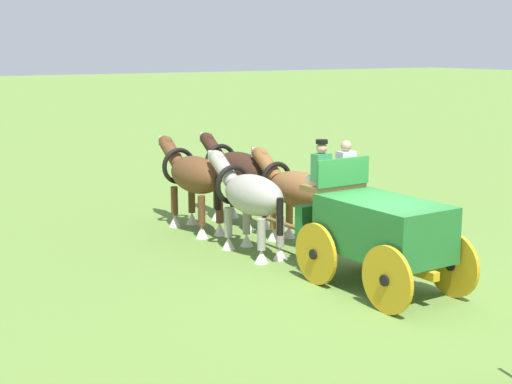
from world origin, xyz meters
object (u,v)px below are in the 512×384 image
Objects in this scene: draft_horse_rear_near at (250,196)px; show_wagon at (377,227)px; draft_horse_rear_off at (297,191)px; draft_horse_lead_near at (193,176)px; draft_horse_lead_off at (237,172)px.

show_wagon is at bearing -167.48° from draft_horse_rear_near.
draft_horse_lead_near is (2.54, 1.38, 0.10)m from draft_horse_rear_off.
draft_horse_rear_near reaches higher than draft_horse_rear_off.
draft_horse_lead_near is at bearing 28.48° from draft_horse_rear_off.
show_wagon is 1.83× the size of draft_horse_rear_near.
draft_horse_rear_near is 2.90m from draft_horse_lead_off.
draft_horse_rear_near is 0.97× the size of draft_horse_lead_near.
show_wagon is 3.49m from draft_horse_rear_near.
draft_horse_lead_off is at bearing 1.79° from draft_horse_rear_off.
draft_horse_lead_near is at bearing 91.57° from draft_horse_lead_off.
draft_horse_lead_off reaches higher than draft_horse_rear_off.
draft_horse_lead_off is (2.58, 0.08, 0.10)m from draft_horse_rear_off.
show_wagon is 1.78× the size of draft_horse_lead_near.
draft_horse_lead_near is 1.30m from draft_horse_lead_off.
draft_horse_lead_near is (2.59, 0.08, 0.08)m from draft_horse_rear_near.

